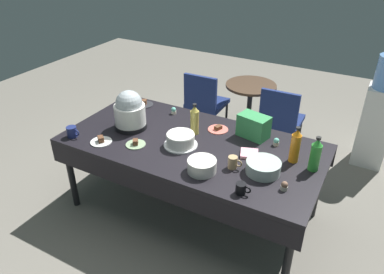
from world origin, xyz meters
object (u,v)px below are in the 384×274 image
(dessert_plate_coral, at_px, (218,129))
(coffee_mug_navy, at_px, (72,132))
(dessert_plate_charcoal, at_px, (144,104))
(dessert_plate_white, at_px, (101,141))
(potluck_table, at_px, (192,148))
(coffee_mug_tan, at_px, (233,162))
(cupcake_lemon, at_px, (174,111))
(coffee_mug_black, at_px, (241,188))
(water_cooler, at_px, (378,115))
(slow_cooker, at_px, (130,111))
(soda_bottle_lime_soda, at_px, (315,155))
(round_cafe_table, at_px, (250,101))
(maroon_chair_right, at_px, (280,118))
(frosted_layer_cake, at_px, (181,140))
(ceramic_snack_bowl, at_px, (202,166))
(soda_bottle_orange_juice, at_px, (295,146))
(soda_carton, at_px, (254,126))
(maroon_chair_left, at_px, (205,101))
(glass_salad_bowl, at_px, (263,167))
(dessert_plate_sage, at_px, (136,144))
(cupcake_berry, at_px, (276,142))
(soda_bottle_ginger_ale, at_px, (195,120))
(cupcake_vanilla, at_px, (284,186))

(dessert_plate_coral, distance_m, coffee_mug_navy, 1.28)
(dessert_plate_charcoal, bearing_deg, dessert_plate_white, -82.11)
(potluck_table, relative_size, coffee_mug_tan, 19.27)
(coffee_mug_navy, bearing_deg, cupcake_lemon, 56.28)
(coffee_mug_black, height_order, coffee_mug_tan, coffee_mug_tan)
(water_cooler, bearing_deg, cupcake_lemon, -143.81)
(coffee_mug_tan, bearing_deg, slow_cooker, 172.41)
(potluck_table, distance_m, dessert_plate_charcoal, 0.89)
(soda_bottle_lime_soda, height_order, round_cafe_table, soda_bottle_lime_soda)
(dessert_plate_coral, xyz_separation_m, coffee_mug_navy, (-1.06, -0.72, 0.04))
(maroon_chair_right, bearing_deg, dessert_plate_white, -122.52)
(frosted_layer_cake, xyz_separation_m, ceramic_snack_bowl, (0.33, -0.24, -0.00))
(potluck_table, xyz_separation_m, soda_bottle_orange_juice, (0.83, 0.13, 0.20))
(soda_carton, bearing_deg, coffee_mug_tan, -72.99)
(soda_bottle_lime_soda, bearing_deg, maroon_chair_left, 141.40)
(cupcake_lemon, bearing_deg, coffee_mug_black, -38.37)
(coffee_mug_tan, bearing_deg, coffee_mug_navy, -170.48)
(glass_salad_bowl, relative_size, dessert_plate_sage, 1.54)
(maroon_chair_left, bearing_deg, cupcake_berry, -40.71)
(soda_bottle_orange_juice, distance_m, soda_carton, 0.47)
(dessert_plate_sage, bearing_deg, coffee_mug_navy, -164.98)
(slow_cooker, relative_size, coffee_mug_tan, 3.15)
(soda_bottle_ginger_ale, distance_m, water_cooler, 2.10)
(coffee_mug_tan, xyz_separation_m, soda_carton, (-0.04, 0.53, 0.05))
(cupcake_berry, bearing_deg, glass_salad_bowl, -85.40)
(potluck_table, relative_size, dessert_plate_white, 12.03)
(cupcake_lemon, height_order, coffee_mug_black, coffee_mug_black)
(round_cafe_table, bearing_deg, frosted_layer_cake, -90.24)
(dessert_plate_charcoal, height_order, dessert_plate_coral, dessert_plate_charcoal)
(cupcake_lemon, height_order, soda_bottle_lime_soda, soda_bottle_lime_soda)
(soda_carton, xyz_separation_m, round_cafe_table, (-0.47, 1.20, -0.35))
(slow_cooker, bearing_deg, dessert_plate_coral, 25.56)
(potluck_table, height_order, cupcake_berry, cupcake_berry)
(soda_bottle_orange_juice, bearing_deg, water_cooler, 71.52)
(dessert_plate_sage, bearing_deg, dessert_plate_charcoal, 119.94)
(cupcake_vanilla, bearing_deg, dessert_plate_coral, 144.15)
(soda_carton, bearing_deg, slow_cooker, -146.66)
(coffee_mug_navy, distance_m, round_cafe_table, 2.19)
(soda_carton, bearing_deg, round_cafe_table, 124.20)
(coffee_mug_black, relative_size, round_cafe_table, 0.15)
(round_cafe_table, bearing_deg, ceramic_snack_bowl, -80.37)
(soda_carton, bearing_deg, ceramic_snack_bowl, -89.40)
(dessert_plate_coral, bearing_deg, soda_bottle_lime_soda, -13.46)
(coffee_mug_black, height_order, round_cafe_table, coffee_mug_black)
(round_cafe_table, bearing_deg, water_cooler, 5.69)
(slow_cooker, distance_m, maroon_chair_left, 1.43)
(potluck_table, height_order, ceramic_snack_bowl, ceramic_snack_bowl)
(maroon_chair_left, xyz_separation_m, maroon_chair_right, (0.95, -0.00, 0.00))
(cupcake_lemon, relative_size, soda_carton, 0.26)
(water_cooler, bearing_deg, glass_salad_bowl, -110.40)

